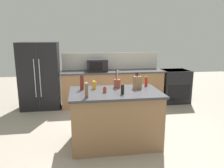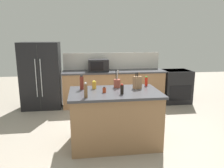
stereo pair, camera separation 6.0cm
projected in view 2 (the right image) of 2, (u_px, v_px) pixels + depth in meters
name	position (u px, v px, depth m)	size (l,w,h in m)	color
ground_plane	(115.00, 142.00, 3.88)	(14.00, 14.00, 0.00)	gray
back_counter_run	(114.00, 88.00, 5.95)	(2.73, 0.66, 0.94)	#936B47
wall_backsplash	(112.00, 61.00, 6.10)	(2.69, 0.03, 0.46)	beige
kitchen_island	(115.00, 117.00, 3.78)	(1.53, 0.96, 0.94)	#936B47
refrigerator	(41.00, 75.00, 5.66)	(0.98, 0.75, 1.70)	black
range_oven	(176.00, 86.00, 6.19)	(0.76, 0.65, 0.92)	black
microwave	(98.00, 65.00, 5.76)	(0.53, 0.39, 0.31)	black
knife_block	(137.00, 82.00, 3.86)	(0.16, 0.14, 0.29)	#936B47
utensil_crock	(117.00, 83.00, 3.94)	(0.12, 0.12, 0.32)	brown
vinegar_bottle	(82.00, 83.00, 3.78)	(0.07, 0.07, 0.26)	maroon
hot_sauce_bottle	(146.00, 81.00, 4.08)	(0.06, 0.06, 0.18)	red
honey_jar	(94.00, 85.00, 3.84)	(0.07, 0.07, 0.14)	gold
pepper_grinder	(86.00, 90.00, 3.28)	(0.05, 0.05, 0.24)	brown
spice_jar_paprika	(104.00, 90.00, 3.59)	(0.06, 0.06, 0.10)	#B73D1E
soy_sauce_bottle	(122.00, 89.00, 3.49)	(0.05, 0.05, 0.17)	black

